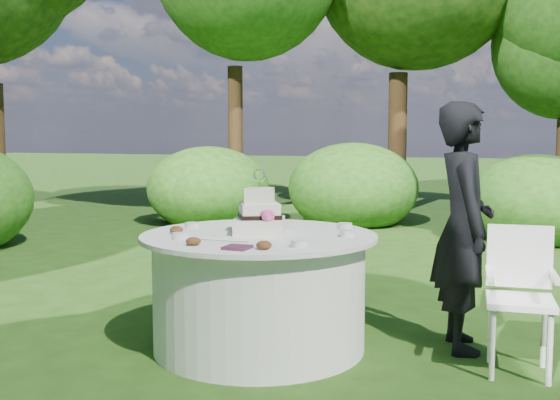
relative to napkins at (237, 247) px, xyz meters
The scene contains 9 objects.
ground 0.98m from the napkins, 101.28° to the left, with size 80.00×80.00×0.00m, color #1F3B10.
napkins is the anchor object (origin of this frame).
feather_plume 0.37m from the napkins, 137.25° to the left, with size 0.48×0.07×0.01m, color white.
guest 1.56m from the napkins, 42.93° to the left, with size 0.60×0.39×1.64m, color black.
table 0.71m from the napkins, 101.28° to the left, with size 1.56×1.56×0.77m.
cake 0.61m from the napkins, 100.90° to the left, with size 0.41×0.41×0.43m.
chair 1.71m from the napkins, 26.94° to the left, with size 0.43×0.42×0.87m.
votives 0.64m from the napkins, 96.58° to the left, with size 1.22×0.96×0.04m.
petal_cups 0.30m from the napkins, 149.40° to the left, with size 0.87×0.47×0.05m.
Camera 1 is at (1.70, -3.93, 1.41)m, focal length 42.00 mm.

